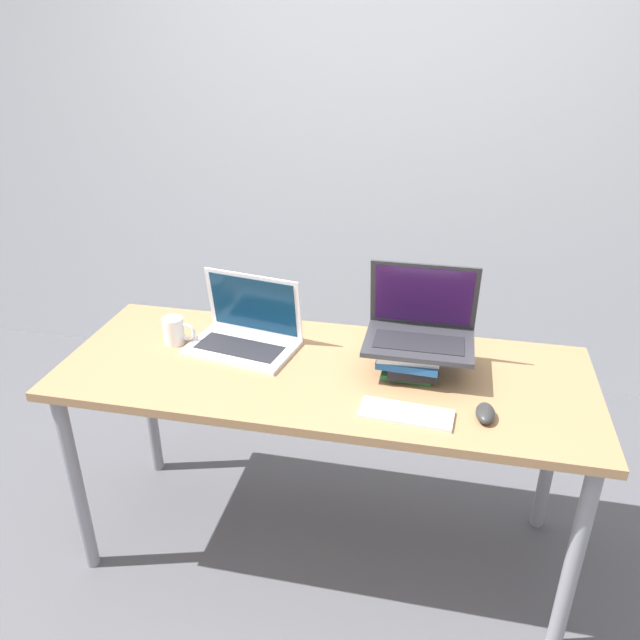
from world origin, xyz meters
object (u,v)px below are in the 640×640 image
(laptop_on_books, at_px, (420,327))
(mug, at_px, (175,331))
(laptop_left, at_px, (245,333))
(book_stack, at_px, (411,354))
(wireless_keyboard, at_px, (406,414))
(mouse, at_px, (485,413))

(laptop_on_books, height_order, mug, laptop_on_books)
(laptop_left, relative_size, book_stack, 1.48)
(wireless_keyboard, relative_size, mug, 2.37)
(laptop_on_books, distance_m, wireless_keyboard, 0.32)
(laptop_on_books, bearing_deg, wireless_keyboard, -92.43)
(wireless_keyboard, xyz_separation_m, mouse, (0.23, 0.03, 0.01))
(book_stack, bearing_deg, mug, 179.75)
(mouse, bearing_deg, book_stack, 134.80)
(mouse, height_order, mug, mug)
(wireless_keyboard, bearing_deg, mouse, 8.56)
(laptop_on_books, relative_size, mouse, 3.51)
(book_stack, bearing_deg, laptop_left, 176.38)
(book_stack, distance_m, wireless_keyboard, 0.28)
(book_stack, relative_size, mouse, 2.73)
(book_stack, bearing_deg, wireless_keyboard, -87.61)
(laptop_on_books, bearing_deg, laptop_left, 177.72)
(laptop_left, relative_size, mug, 3.39)
(laptop_left, height_order, mouse, laptop_left)
(mouse, bearing_deg, laptop_left, 161.41)
(mug, bearing_deg, laptop_left, 7.49)
(book_stack, relative_size, laptop_on_books, 0.78)
(mug, bearing_deg, laptop_on_books, 0.61)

